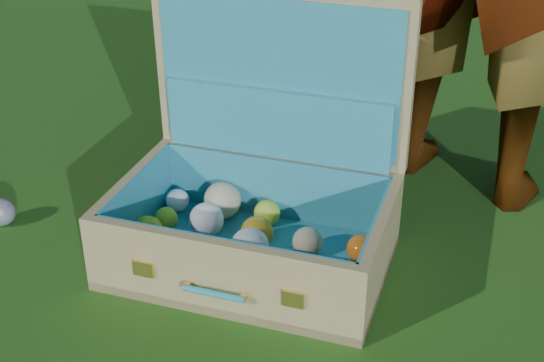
{
  "coord_description": "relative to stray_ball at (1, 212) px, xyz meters",
  "views": [
    {
      "loc": [
        0.93,
        -1.06,
        1.1
      ],
      "look_at": [
        -0.04,
        0.26,
        0.2
      ],
      "focal_mm": 50.0,
      "sensor_mm": 36.0,
      "label": 1
    }
  ],
  "objects": [
    {
      "name": "stray_ball",
      "position": [
        0.0,
        0.0,
        0.0
      ],
      "size": [
        0.08,
        0.08,
        0.08
      ],
      "primitive_type": "sphere",
      "color": "#3C649D",
      "rests_on": "ground"
    },
    {
      "name": "suitcase",
      "position": [
        0.63,
        0.32,
        0.14
      ],
      "size": [
        0.78,
        0.66,
        0.64
      ],
      "rotation": [
        0.0,
        0.0,
        0.31
      ],
      "color": "tan",
      "rests_on": "ground"
    },
    {
      "name": "ground",
      "position": [
        0.7,
        0.08,
        -0.04
      ],
      "size": [
        60.0,
        60.0,
        0.0
      ],
      "primitive_type": "plane",
      "color": "#215114",
      "rests_on": "ground"
    }
  ]
}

